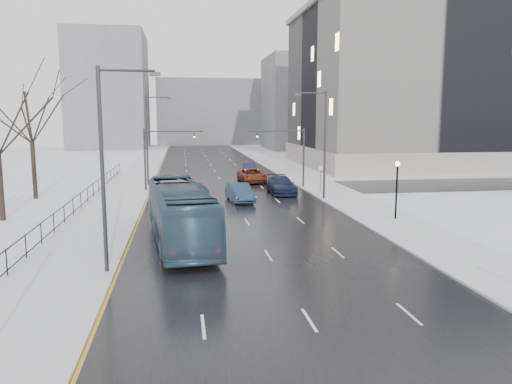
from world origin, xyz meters
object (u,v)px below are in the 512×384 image
streetlight_l_far (149,136)px  sedan_right_near (240,193)px  sedan_center_near (200,218)px  sedan_right_far (281,185)px  lamppost_r_mid (397,182)px  tree_park_d (3,222)px  streetlight_l_near (107,160)px  streetlight_r_mid (323,140)px  no_uturn_sign (321,171)px  mast_signal_left (155,152)px  tree_park_e (36,200)px  bus (180,213)px  sedan_right_cross (252,175)px  sedan_right_distant (250,168)px  mast_signal_right (294,150)px

streetlight_l_far → sedan_right_near: 15.56m
sedan_center_near → sedan_right_far: (8.69, 15.11, 0.03)m
streetlight_l_far → lamppost_r_mid: bearing=-48.9°
tree_park_d → streetlight_l_near: 17.90m
streetlight_r_mid → sedan_right_far: bearing=125.4°
tree_park_d → no_uturn_sign: tree_park_d is taller
mast_signal_left → sedan_center_near: mast_signal_left is taller
mast_signal_left → sedan_center_near: 19.58m
streetlight_r_mid → sedan_right_far: streetlight_r_mid is taller
streetlight_l_far → tree_park_e: bearing=-141.4°
streetlight_l_near → bus: 7.59m
tree_park_d → streetlight_l_near: streetlight_l_near is taller
tree_park_e → sedan_right_near: bearing=-12.1°
lamppost_r_mid → sedan_right_near: (-10.50, 9.99, -2.08)m
streetlight_r_mid → sedan_right_cross: streetlight_r_mid is taller
sedan_right_distant → mast_signal_left: bearing=-128.0°
tree_park_e → streetlight_l_near: 26.61m
streetlight_r_mid → streetlight_l_far: 20.27m
mast_signal_right → sedan_right_distant: bearing=101.0°
mast_signal_left → bus: mast_signal_left is taller
streetlight_r_mid → mast_signal_right: 8.18m
streetlight_l_near → sedan_right_far: streetlight_l_near is taller
streetlight_r_mid → sedan_right_distant: bearing=99.2°
streetlight_l_far → no_uturn_sign: (17.37, -8.00, -3.32)m
streetlight_l_far → mast_signal_left: 4.36m
lamppost_r_mid → bus: size_ratio=0.33×
mast_signal_right → lamppost_r_mid: bearing=-78.5°
streetlight_r_mid → sedan_right_near: bearing=-179.9°
bus → sedan_center_near: bearing=62.7°
sedan_center_near → bus: bearing=-109.2°
no_uturn_sign → sedan_right_near: size_ratio=0.54×
sedan_right_near → sedan_right_cross: 13.65m
sedan_center_near → tree_park_d: bearing=162.6°
tree_park_e → sedan_right_far: tree_park_e is taller
streetlight_l_far → sedan_right_distant: (12.67, 10.60, -4.87)m
mast_signal_right → sedan_center_near: mast_signal_right is taller
streetlight_l_far → sedan_right_cross: streetlight_l_far is taller
no_uturn_sign → streetlight_r_mid: bearing=-104.5°
mast_signal_right → streetlight_l_far: bearing=165.5°
streetlight_l_near → sedan_right_distant: (12.67, 42.60, -4.87)m
bus → sedan_right_distant: 38.10m
tree_park_d → sedan_center_near: (14.30, -4.93, 0.86)m
sedan_right_near → sedan_right_distant: sedan_right_near is taller
tree_park_e → no_uturn_sign: tree_park_e is taller
tree_park_e → sedan_right_cross: (21.70, 9.31, 0.86)m
tree_park_d → sedan_right_near: 19.27m
tree_park_d → streetlight_l_near: size_ratio=1.25×
sedan_right_far → mast_signal_right: bearing=60.1°
tree_park_e → streetlight_l_near: bearing=-67.3°
sedan_center_near → sedan_right_cross: (7.00, 24.24, 0.00)m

